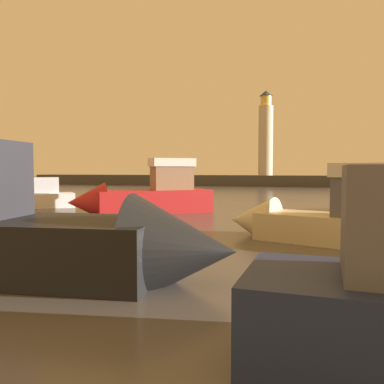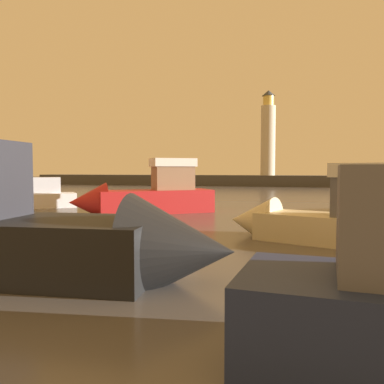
{
  "view_description": "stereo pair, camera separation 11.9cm",
  "coord_description": "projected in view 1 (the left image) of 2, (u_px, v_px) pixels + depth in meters",
  "views": [
    {
      "loc": [
        6.07,
        -0.93,
        2.73
      ],
      "look_at": [
        1.97,
        13.98,
        1.85
      ],
      "focal_mm": 36.6,
      "sensor_mm": 36.0,
      "label": 1
    },
    {
      "loc": [
        6.18,
        -0.9,
        2.73
      ],
      "look_at": [
        1.97,
        13.98,
        1.85
      ],
      "focal_mm": 36.6,
      "sensor_mm": 36.0,
      "label": 2
    }
  ],
  "objects": [
    {
      "name": "ground_plane",
      "position": [
        226.0,
        201.0,
        33.83
      ],
      "size": [
        220.0,
        220.0,
        0.0
      ],
      "primitive_type": "plane",
      "color": "#4C4742"
    },
    {
      "name": "motorboat_3",
      "position": [
        19.0,
        199.0,
        27.47
      ],
      "size": [
        6.58,
        5.94,
        2.53
      ],
      "color": "white",
      "rests_on": "ground_plane"
    },
    {
      "name": "motorboat_0",
      "position": [
        140.0,
        197.0,
        24.51
      ],
      "size": [
        8.55,
        7.18,
        3.83
      ],
      "color": "#B21E1E",
      "rests_on": "ground_plane"
    },
    {
      "name": "motorboat_5",
      "position": [
        60.0,
        238.0,
        9.81
      ],
      "size": [
        9.61,
        3.69,
        4.01
      ],
      "color": "black",
      "rests_on": "ground_plane"
    },
    {
      "name": "breakwater",
      "position": [
        261.0,
        181.0,
        64.95
      ],
      "size": [
        83.77,
        4.35,
        1.8
      ],
      "primitive_type": "cube",
      "color": "#423F3D",
      "rests_on": "ground_plane"
    },
    {
      "name": "lighthouse",
      "position": [
        266.0,
        135.0,
        64.36
      ],
      "size": [
        2.36,
        2.36,
        13.91
      ],
      "color": "beige",
      "rests_on": "breakwater"
    },
    {
      "name": "motorboat_2",
      "position": [
        318.0,
        219.0,
        14.86
      ],
      "size": [
        8.08,
        4.6,
        3.43
      ],
      "color": "beige",
      "rests_on": "ground_plane"
    }
  ]
}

